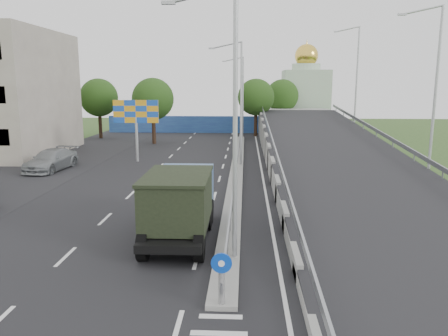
# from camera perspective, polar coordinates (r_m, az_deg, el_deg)

# --- Properties ---
(road_surface) EXTENTS (26.00, 90.00, 0.04)m
(road_surface) POSITION_cam_1_polar(r_m,az_deg,el_deg) (31.20, -4.01, -1.83)
(road_surface) COLOR black
(road_surface) RESTS_ON ground
(parking_strip) EXTENTS (8.00, 90.00, 0.05)m
(parking_strip) POSITION_cam_1_polar(r_m,az_deg,el_deg) (35.19, -25.53, -1.42)
(parking_strip) COLOR black
(parking_strip) RESTS_ON ground
(median) EXTENTS (1.00, 44.00, 0.20)m
(median) POSITION_cam_1_polar(r_m,az_deg,el_deg) (34.88, 1.67, -0.29)
(median) COLOR gray
(median) RESTS_ON ground
(overpass_ramp) EXTENTS (10.00, 50.00, 3.50)m
(overpass_ramp) POSITION_cam_1_polar(r_m,az_deg,el_deg) (35.26, 13.97, 2.24)
(overpass_ramp) COLOR gray
(overpass_ramp) RESTS_ON ground
(median_guardrail) EXTENTS (0.09, 44.00, 0.71)m
(median_guardrail) POSITION_cam_1_polar(r_m,az_deg,el_deg) (34.76, 1.67, 0.76)
(median_guardrail) COLOR gray
(median_guardrail) RESTS_ON median
(sign_bollard) EXTENTS (0.64, 0.23, 1.67)m
(sign_bollard) POSITION_cam_1_polar(r_m,az_deg,el_deg) (13.70, -0.32, -14.22)
(sign_bollard) COLOR black
(sign_bollard) RESTS_ON median
(lamp_post_near) EXTENTS (2.74, 0.18, 10.08)m
(lamp_post_near) POSITION_cam_1_polar(r_m,az_deg,el_deg) (16.26, 0.80, 7.21)
(lamp_post_near) COLOR #B2B5B7
(lamp_post_near) RESTS_ON median
(lamp_post_mid) EXTENTS (2.74, 0.18, 10.08)m
(lamp_post_mid) POSITION_cam_1_polar(r_m,az_deg,el_deg) (36.24, 1.96, 9.22)
(lamp_post_mid) COLOR #B2B5B7
(lamp_post_mid) RESTS_ON median
(lamp_post_far) EXTENTS (2.74, 0.18, 10.08)m
(lamp_post_far) POSITION_cam_1_polar(r_m,az_deg,el_deg) (56.23, 2.30, 9.80)
(lamp_post_far) COLOR #B2B5B7
(lamp_post_far) RESTS_ON median
(blue_wall) EXTENTS (30.00, 0.50, 2.40)m
(blue_wall) POSITION_cam_1_polar(r_m,az_deg,el_deg) (62.65, -1.45, 5.69)
(blue_wall) COLOR navy
(blue_wall) RESTS_ON ground
(church) EXTENTS (7.00, 7.00, 13.80)m
(church) POSITION_cam_1_polar(r_m,az_deg,el_deg) (70.85, 10.55, 9.44)
(church) COLOR #B2CCAD
(church) RESTS_ON ground
(billboard) EXTENTS (4.00, 0.24, 5.50)m
(billboard) POSITION_cam_1_polar(r_m,az_deg,el_deg) (39.52, -11.43, 6.79)
(billboard) COLOR #B2B5B7
(billboard) RESTS_ON ground
(tree_left_mid) EXTENTS (4.80, 4.80, 7.60)m
(tree_left_mid) POSITION_cam_1_polar(r_m,az_deg,el_deg) (51.37, -9.27, 8.87)
(tree_left_mid) COLOR black
(tree_left_mid) RESTS_ON ground
(tree_median_far) EXTENTS (4.80, 4.80, 7.60)m
(tree_median_far) POSITION_cam_1_polar(r_m,az_deg,el_deg) (58.26, 4.20, 9.20)
(tree_median_far) COLOR black
(tree_median_far) RESTS_ON ground
(tree_left_far) EXTENTS (4.80, 4.80, 7.60)m
(tree_left_far) POSITION_cam_1_polar(r_m,az_deg,el_deg) (58.32, -16.03, 8.81)
(tree_left_far) COLOR black
(tree_left_far) RESTS_ON ground
(tree_ramp_far) EXTENTS (4.80, 4.80, 7.60)m
(tree_ramp_far) POSITION_cam_1_polar(r_m,az_deg,el_deg) (65.45, 7.61, 9.31)
(tree_ramp_far) COLOR black
(tree_ramp_far) RESTS_ON ground
(dump_truck) EXTENTS (2.79, 7.06, 3.11)m
(dump_truck) POSITION_cam_1_polar(r_m,az_deg,el_deg) (19.73, -5.69, -4.25)
(dump_truck) COLOR black
(dump_truck) RESTS_ON ground
(parked_car_d) EXTENTS (2.99, 6.02, 1.68)m
(parked_car_d) POSITION_cam_1_polar(r_m,az_deg,el_deg) (37.90, -21.65, 0.98)
(parked_car_d) COLOR gray
(parked_car_d) RESTS_ON ground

